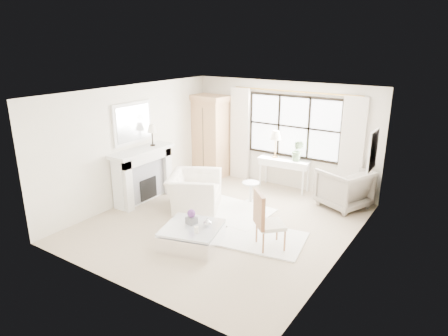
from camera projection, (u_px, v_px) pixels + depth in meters
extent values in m
plane|color=#BCA78C|center=(222.00, 223.00, 8.36)|extent=(5.50, 5.50, 0.00)
plane|color=white|center=(222.00, 93.00, 7.53)|extent=(5.50, 5.50, 0.00)
plane|color=silver|center=(283.00, 135.00, 10.13)|extent=(5.00, 0.00, 5.00)
plane|color=white|center=(117.00, 207.00, 5.77)|extent=(5.00, 0.00, 5.00)
plane|color=white|center=(133.00, 144.00, 9.26)|extent=(0.00, 5.50, 5.50)
plane|color=beige|center=(347.00, 185.00, 6.63)|extent=(0.00, 5.50, 5.50)
cube|color=white|center=(294.00, 127.00, 9.88)|extent=(2.40, 0.02, 1.50)
cylinder|color=#B0853D|center=(295.00, 91.00, 9.56)|extent=(3.30, 0.04, 0.04)
cube|color=silver|center=(240.00, 134.00, 10.72)|extent=(0.55, 0.10, 2.47)
cube|color=beige|center=(352.00, 150.00, 9.14)|extent=(0.55, 0.10, 2.47)
cube|color=white|center=(142.00, 176.00, 9.38)|extent=(0.34, 1.50, 1.18)
cube|color=#B4B4BB|center=(147.00, 180.00, 9.31)|extent=(0.03, 1.22, 0.97)
cube|color=black|center=(148.00, 188.00, 9.37)|extent=(0.06, 0.52, 0.50)
cube|color=white|center=(141.00, 151.00, 9.17)|extent=(0.58, 1.66, 0.08)
cube|color=white|center=(132.00, 123.00, 9.10)|extent=(0.05, 1.15, 0.95)
cube|color=silver|center=(133.00, 123.00, 9.08)|extent=(0.02, 1.00, 0.80)
cube|color=silver|center=(373.00, 151.00, 7.93)|extent=(0.04, 0.62, 0.82)
cube|color=beige|center=(372.00, 150.00, 7.94)|extent=(0.01, 0.52, 0.72)
cylinder|color=black|center=(153.00, 145.00, 9.44)|extent=(0.12, 0.12, 0.03)
cylinder|color=black|center=(152.00, 138.00, 9.39)|extent=(0.03, 0.03, 0.30)
cone|color=beige|center=(152.00, 128.00, 9.32)|extent=(0.22, 0.22, 0.18)
cube|color=tan|center=(210.00, 138.00, 11.05)|extent=(1.07, 0.72, 2.10)
cube|color=tan|center=(209.00, 98.00, 10.71)|extent=(1.20, 0.83, 0.14)
cube|color=white|center=(284.00, 163.00, 10.06)|extent=(1.27, 0.50, 0.14)
cube|color=white|center=(284.00, 160.00, 10.03)|extent=(1.33, 0.55, 0.06)
cylinder|color=#B07E3D|center=(275.00, 157.00, 10.15)|extent=(0.14, 0.14, 0.03)
cylinder|color=#B07E3D|center=(275.00, 147.00, 10.08)|extent=(0.02, 0.02, 0.46)
cone|color=beige|center=(276.00, 135.00, 9.98)|extent=(0.28, 0.28, 0.22)
imported|color=#546F4A|center=(298.00, 151.00, 9.75)|extent=(0.30, 0.25, 0.53)
cylinder|color=silver|center=(250.00, 202.00, 9.39)|extent=(0.26, 0.26, 0.03)
cylinder|color=silver|center=(251.00, 193.00, 9.31)|extent=(0.06, 0.06, 0.44)
cylinder|color=white|center=(251.00, 183.00, 9.24)|extent=(0.40, 0.40, 0.03)
cube|color=white|center=(227.00, 210.00, 8.92)|extent=(1.92, 1.38, 0.03)
cube|color=white|center=(262.00, 239.00, 7.65)|extent=(1.77, 1.44, 0.03)
imported|color=white|center=(194.00, 191.00, 8.97)|extent=(1.52, 1.59, 0.80)
imported|color=gray|center=(344.00, 188.00, 9.03)|extent=(1.31, 1.29, 0.91)
cube|color=silver|center=(271.00, 225.00, 7.21)|extent=(0.66, 0.66, 0.07)
cube|color=#A87146|center=(259.00, 210.00, 7.07)|extent=(0.38, 0.37, 0.60)
cube|color=white|center=(192.00, 237.00, 7.40)|extent=(1.23, 1.23, 0.32)
cube|color=silver|center=(192.00, 227.00, 7.34)|extent=(1.23, 1.23, 0.04)
cube|color=slate|center=(192.00, 220.00, 7.43)|extent=(0.20, 0.20, 0.13)
sphere|color=#5F2F77|center=(191.00, 213.00, 7.39)|extent=(0.15, 0.15, 0.15)
cylinder|color=white|center=(196.00, 230.00, 7.08)|extent=(0.08, 0.08, 0.12)
imported|color=silver|center=(207.00, 222.00, 7.32)|extent=(0.18, 0.18, 0.16)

